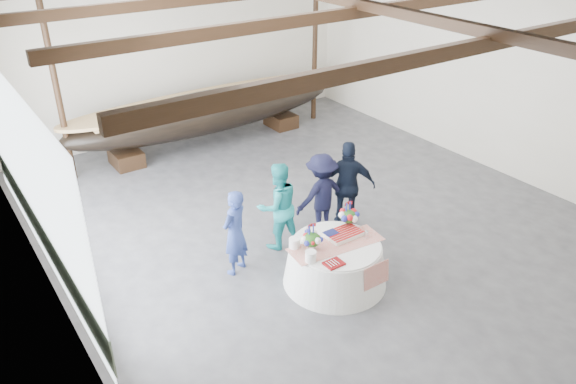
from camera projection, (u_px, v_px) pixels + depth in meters
floor at (313, 218)px, 11.52m from camera, size 10.00×12.00×0.01m
wall_back at (179, 49)px, 14.81m from camera, size 10.00×0.02×4.50m
wall_left at (35, 185)px, 7.95m from camera, size 0.02×12.00×4.50m
wall_right at (488, 72)px, 12.97m from camera, size 0.02×12.00×4.50m
pavilion_structure at (292, 11)px, 10.21m from camera, size 9.80×11.76×4.50m
open_bay at (29, 184)px, 8.90m from camera, size 0.03×7.00×3.20m
longboat_display at (208, 112)px, 14.49m from camera, size 7.59×1.52×1.42m
banquet_table at (335, 263)px, 9.47m from camera, size 1.77×1.77×0.76m
tabletop_items at (331, 232)px, 9.34m from camera, size 1.68×1.02×0.40m
guest_woman_blue at (235, 232)px, 9.56m from camera, size 0.68×0.59×1.58m
guest_woman_teal at (278, 206)px, 10.25m from camera, size 0.88×0.71×1.69m
guest_man_left at (321, 194)px, 10.69m from camera, size 1.09×0.64×1.65m
guest_man_right at (348, 186)px, 10.83m from camera, size 1.12×0.98×1.81m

